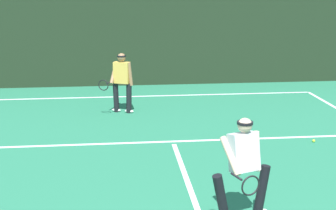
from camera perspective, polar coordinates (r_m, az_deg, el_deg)
The scene contains 7 objects.
court_line_baseline_far at distance 15.14m, azimuth -1.38°, elevation 1.11°, with size 10.01×0.10×0.01m, color white.
court_line_service at distance 10.83m, azimuth 0.60°, elevation -4.37°, with size 8.16×0.10×0.01m, color white.
court_line_centre at distance 7.73m, azimuth 3.59°, elevation -12.45°, with size 0.10×6.40×0.01m, color white.
player_near at distance 7.16m, azimuth 8.99°, elevation -7.14°, with size 1.00×0.94×1.61m.
player_far at distance 13.09m, azimuth -5.55°, elevation 2.97°, with size 0.95×0.82×1.65m.
tennis_ball at distance 11.27m, azimuth 17.01°, elevation -4.11°, with size 0.07×0.07×0.07m, color #D1E033.
back_fence_windscreen at distance 16.58m, azimuth -1.92°, elevation 7.97°, with size 19.78×0.12×3.26m, color #1F2F1D.
Camera 1 is at (-1.20, -3.59, 3.49)m, focal length 51.02 mm.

